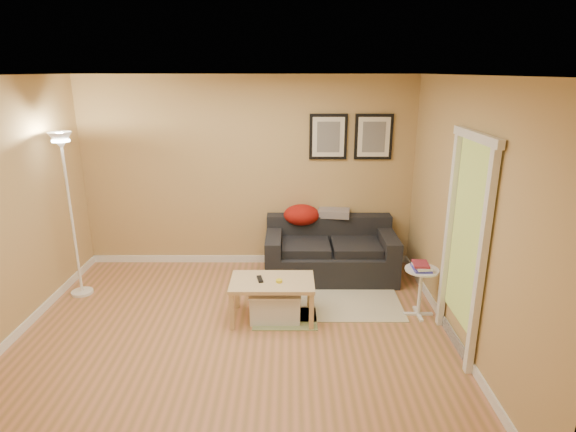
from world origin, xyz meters
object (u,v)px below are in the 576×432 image
object	(u,v)px
side_table	(420,292)
sofa	(330,249)
floor_lamp	(72,221)
coffee_table	(272,299)
storage_bin	(275,304)
book_stack	(421,266)

from	to	relation	value
side_table	sofa	bearing A→B (deg)	130.60
floor_lamp	coffee_table	bearing A→B (deg)	-14.07
storage_bin	floor_lamp	world-z (taller)	floor_lamp
storage_bin	book_stack	distance (m)	1.65
storage_bin	side_table	world-z (taller)	side_table
side_table	book_stack	world-z (taller)	book_stack
sofa	side_table	size ratio (longest dim) A/B	3.02
sofa	side_table	world-z (taller)	sofa
side_table	coffee_table	bearing A→B (deg)	-177.48
floor_lamp	sofa	bearing A→B (deg)	9.81
storage_bin	book_stack	xyz separation A→B (m)	(1.60, 0.06, 0.43)
sofa	storage_bin	distance (m)	1.35
sofa	storage_bin	bearing A→B (deg)	-121.57
coffee_table	book_stack	bearing A→B (deg)	-17.34
storage_bin	floor_lamp	size ratio (longest dim) A/B	0.28
sofa	book_stack	size ratio (longest dim) A/B	7.00
book_stack	coffee_table	bearing A→B (deg)	-175.77
storage_bin	floor_lamp	bearing A→B (deg)	166.05
coffee_table	side_table	size ratio (longest dim) A/B	1.62
coffee_table	side_table	xyz separation A→B (m)	(1.64, 0.07, 0.05)
storage_bin	coffee_table	bearing A→B (deg)	175.14
coffee_table	book_stack	distance (m)	1.67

